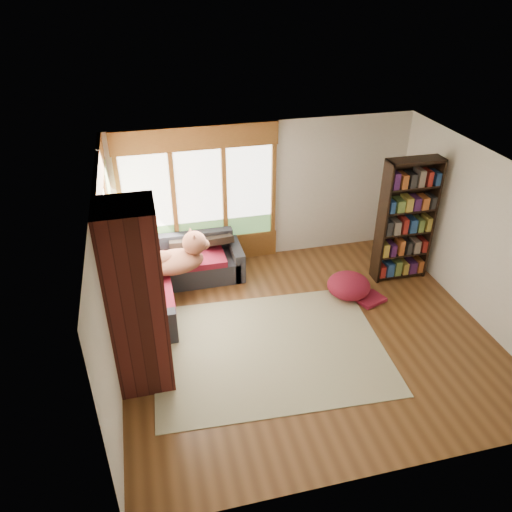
{
  "coord_description": "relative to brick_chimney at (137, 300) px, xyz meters",
  "views": [
    {
      "loc": [
        -2.15,
        -5.6,
        4.95
      ],
      "look_at": [
        -0.56,
        0.9,
        0.95
      ],
      "focal_mm": 35.0,
      "sensor_mm": 36.0,
      "label": 1
    }
  ],
  "objects": [
    {
      "name": "wall_front",
      "position": [
        2.4,
        -2.15,
        0.0
      ],
      "size": [
        5.5,
        0.04,
        2.6
      ],
      "primitive_type": "cube",
      "color": "silver",
      "rests_on": "ground"
    },
    {
      "name": "bookshelf",
      "position": [
        4.54,
        1.52,
        -0.19
      ],
      "size": [
        0.95,
        0.32,
        2.21
      ],
      "color": "black",
      "rests_on": "ground"
    },
    {
      "name": "pouf",
      "position": [
        3.43,
        1.16,
        -1.09
      ],
      "size": [
        0.84,
        0.84,
        0.39
      ],
      "primitive_type": "ellipsoid",
      "rotation": [
        0.0,
        0.0,
        0.16
      ],
      "color": "maroon",
      "rests_on": "area_rug"
    },
    {
      "name": "sectional_sofa",
      "position": [
        0.45,
        2.05,
        -1.0
      ],
      "size": [
        2.2,
        2.2,
        0.8
      ],
      "rotation": [
        0.0,
        0.0,
        0.08
      ],
      "color": "#252529",
      "rests_on": "ground"
    },
    {
      "name": "dog_tan",
      "position": [
        0.69,
        1.88,
        -0.48
      ],
      "size": [
        1.11,
        0.77,
        0.57
      ],
      "rotation": [
        0.0,
        0.0,
        0.14
      ],
      "color": "brown",
      "rests_on": "sectional_sofa"
    },
    {
      "name": "dog_brindle",
      "position": [
        0.12,
        1.67,
        -0.55
      ],
      "size": [
        0.63,
        0.84,
        0.42
      ],
      "rotation": [
        0.0,
        0.0,
        1.33
      ],
      "color": "#40241E",
      "rests_on": "sectional_sofa"
    },
    {
      "name": "wall_right",
      "position": [
        5.15,
        0.35,
        0.0
      ],
      "size": [
        0.04,
        5.0,
        2.6
      ],
      "primitive_type": "cube",
      "color": "silver",
      "rests_on": "ground"
    },
    {
      "name": "windows_back",
      "position": [
        1.2,
        2.82,
        0.05
      ],
      "size": [
        2.82,
        0.1,
        1.9
      ],
      "color": "brown",
      "rests_on": "wall_back"
    },
    {
      "name": "floor",
      "position": [
        2.4,
        0.35,
        -1.3
      ],
      "size": [
        5.5,
        5.5,
        0.0
      ],
      "primitive_type": "plane",
      "color": "#523016",
      "rests_on": "ground"
    },
    {
      "name": "brick_chimney",
      "position": [
        0.0,
        0.0,
        0.0
      ],
      "size": [
        0.7,
        0.7,
        2.6
      ],
      "primitive_type": "cube",
      "color": "#471914",
      "rests_on": "ground"
    },
    {
      "name": "windows_left",
      "position": [
        -0.32,
        1.55,
        0.05
      ],
      "size": [
        0.1,
        2.62,
        1.9
      ],
      "color": "brown",
      "rests_on": "wall_left"
    },
    {
      "name": "ceiling",
      "position": [
        2.4,
        0.35,
        1.3
      ],
      "size": [
        5.5,
        5.5,
        0.0
      ],
      "primitive_type": "plane",
      "color": "white"
    },
    {
      "name": "area_rug",
      "position": [
        1.77,
        0.16,
        -1.29
      ],
      "size": [
        3.48,
        2.74,
        0.01
      ],
      "primitive_type": "cube",
      "rotation": [
        0.0,
        0.0,
        -0.06
      ],
      "color": "beige",
      "rests_on": "ground"
    },
    {
      "name": "wall_back",
      "position": [
        2.4,
        2.85,
        0.0
      ],
      "size": [
        5.5,
        0.04,
        2.6
      ],
      "primitive_type": "cube",
      "color": "silver",
      "rests_on": "ground"
    },
    {
      "name": "wall_left",
      "position": [
        -0.35,
        0.35,
        0.0
      ],
      "size": [
        0.04,
        5.0,
        2.6
      ],
      "primitive_type": "cube",
      "color": "silver",
      "rests_on": "ground"
    },
    {
      "name": "roller_blind",
      "position": [
        -0.29,
        2.38,
        0.45
      ],
      "size": [
        0.03,
        0.72,
        0.9
      ],
      "primitive_type": "cube",
      "color": "#81945D",
      "rests_on": "wall_left"
    },
    {
      "name": "throw_pillows",
      "position": [
        0.53,
        2.1,
        -0.5
      ],
      "size": [
        1.98,
        1.68,
        0.45
      ],
      "color": "black",
      "rests_on": "sectional_sofa"
    }
  ]
}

